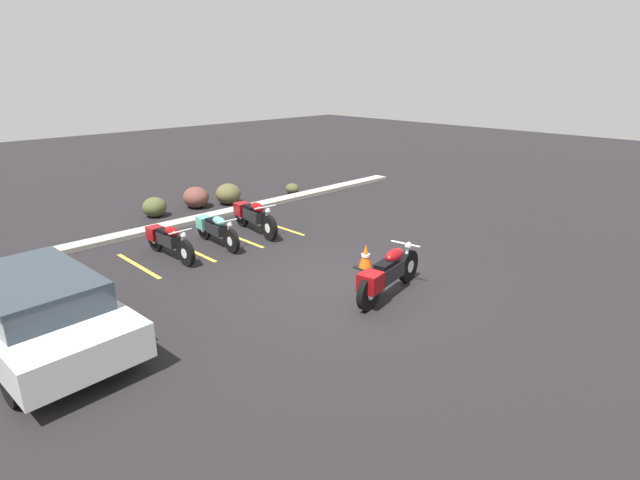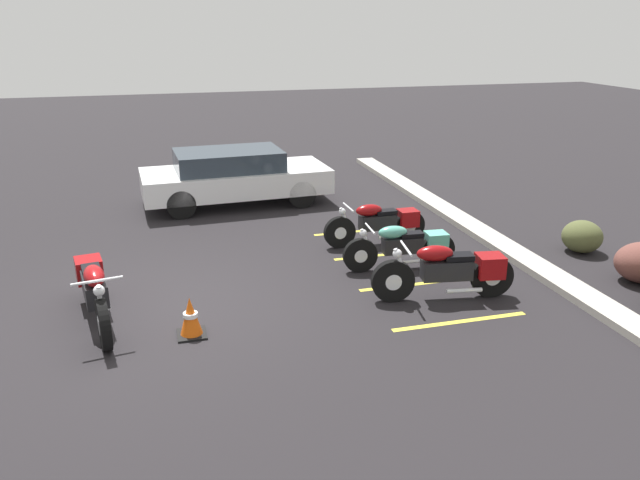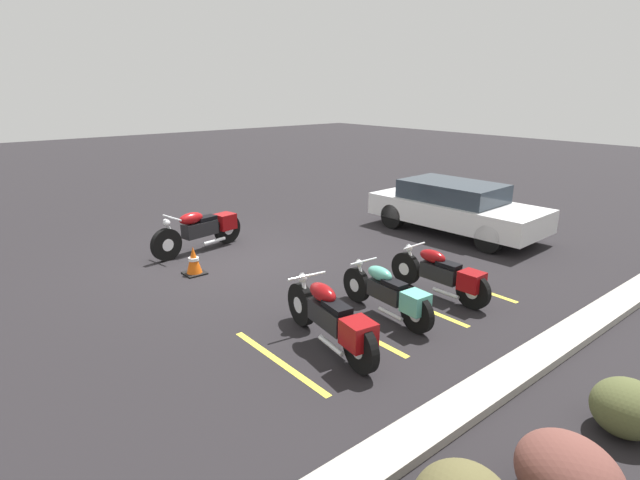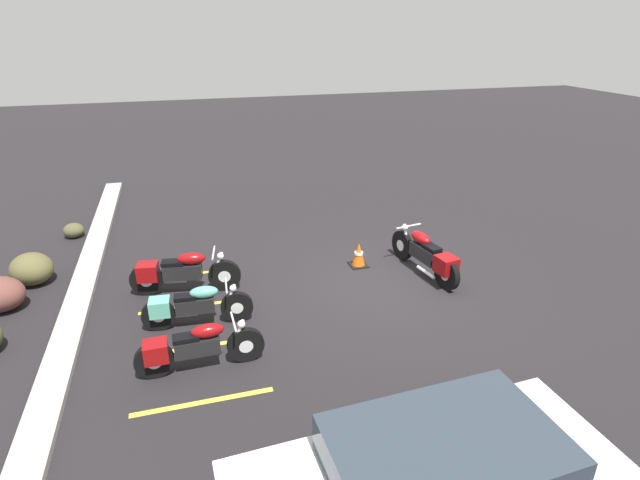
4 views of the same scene
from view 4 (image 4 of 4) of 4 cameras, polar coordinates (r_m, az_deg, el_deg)
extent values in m
plane|color=black|center=(10.96, 7.68, -4.83)|extent=(60.00, 60.00, 0.00)
cylinder|color=black|center=(11.96, 9.39, -0.57)|extent=(0.71, 0.24, 0.70)
cylinder|color=silver|center=(11.96, 9.39, -0.57)|extent=(0.28, 0.18, 0.27)
cylinder|color=black|center=(10.80, 14.29, -3.78)|extent=(0.71, 0.24, 0.70)
cylinder|color=silver|center=(10.80, 14.29, -3.78)|extent=(0.28, 0.18, 0.27)
cube|color=black|center=(11.26, 11.94, -1.47)|extent=(0.84, 0.43, 0.32)
ellipsoid|color=maroon|center=(11.30, 11.42, 0.25)|extent=(0.63, 0.37, 0.25)
cube|color=black|center=(11.04, 12.58, -0.83)|extent=(0.50, 0.33, 0.08)
cube|color=maroon|center=(10.75, 14.21, -2.76)|extent=(0.48, 0.45, 0.36)
cylinder|color=silver|center=(11.76, 9.83, 0.43)|extent=(0.28, 0.11, 0.56)
cylinder|color=silver|center=(11.60, 10.10, 1.57)|extent=(0.15, 0.65, 0.04)
sphere|color=silver|center=(11.74, 9.69, 1.41)|extent=(0.15, 0.15, 0.15)
cylinder|color=silver|center=(11.13, 12.00, -3.60)|extent=(0.59, 0.17, 0.07)
cylinder|color=black|center=(8.49, -8.49, -11.76)|extent=(0.12, 0.62, 0.61)
cylinder|color=silver|center=(8.49, -8.49, -11.76)|extent=(0.12, 0.24, 0.23)
cylinder|color=black|center=(8.47, -18.42, -12.95)|extent=(0.12, 0.62, 0.61)
cylinder|color=silver|center=(8.47, -18.42, -12.95)|extent=(0.12, 0.24, 0.23)
cube|color=black|center=(8.37, -13.86, -11.67)|extent=(0.27, 0.71, 0.28)
ellipsoid|color=maroon|center=(8.23, -12.72, -10.07)|extent=(0.25, 0.53, 0.22)
cube|color=black|center=(8.26, -15.09, -10.74)|extent=(0.23, 0.41, 0.07)
cube|color=maroon|center=(8.37, -18.25, -11.99)|extent=(0.34, 0.38, 0.32)
cylinder|color=silver|center=(8.34, -9.36, -10.51)|extent=(0.06, 0.24, 0.50)
cylinder|color=silver|center=(8.20, -9.87, -9.16)|extent=(0.58, 0.04, 0.03)
sphere|color=silver|center=(8.25, -8.99, -9.49)|extent=(0.13, 0.13, 0.13)
cylinder|color=silver|center=(8.63, -15.31, -12.87)|extent=(0.07, 0.51, 0.07)
cylinder|color=black|center=(9.54, -9.47, -7.54)|extent=(0.15, 0.61, 0.60)
cylinder|color=silver|center=(9.54, -9.47, -7.54)|extent=(0.13, 0.24, 0.23)
cylinder|color=black|center=(9.62, -17.99, -8.18)|extent=(0.15, 0.61, 0.60)
cylinder|color=silver|center=(9.62, -17.99, -8.18)|extent=(0.13, 0.24, 0.23)
cube|color=black|center=(9.49, -14.10, -7.20)|extent=(0.30, 0.71, 0.27)
ellipsoid|color=#59B29E|center=(9.36, -13.13, -5.81)|extent=(0.27, 0.53, 0.22)
cube|color=black|center=(9.41, -15.16, -6.31)|extent=(0.25, 0.42, 0.07)
cube|color=#59B29E|center=(9.53, -17.84, -7.32)|extent=(0.35, 0.39, 0.31)
cylinder|color=silver|center=(9.42, -10.24, -6.36)|extent=(0.07, 0.24, 0.49)
cylinder|color=silver|center=(9.30, -10.68, -5.12)|extent=(0.57, 0.07, 0.03)
sphere|color=silver|center=(9.34, -9.92, -5.45)|extent=(0.13, 0.13, 0.13)
cylinder|color=silver|center=(9.75, -15.28, -8.30)|extent=(0.10, 0.51, 0.06)
cylinder|color=black|center=(10.63, -10.85, -3.98)|extent=(0.22, 0.68, 0.67)
cylinder|color=silver|center=(10.63, -10.85, -3.98)|extent=(0.17, 0.27, 0.26)
cylinder|color=black|center=(10.86, -19.21, -4.32)|extent=(0.22, 0.68, 0.67)
cylinder|color=silver|center=(10.86, -19.21, -4.32)|extent=(0.17, 0.27, 0.26)
cube|color=black|center=(10.66, -15.43, -3.44)|extent=(0.40, 0.81, 0.31)
ellipsoid|color=maroon|center=(10.51, -14.50, -2.06)|extent=(0.35, 0.60, 0.24)
cube|color=black|center=(10.60, -16.48, -2.50)|extent=(0.31, 0.48, 0.08)
cube|color=maroon|center=(10.77, -19.07, -3.44)|extent=(0.42, 0.46, 0.35)
cylinder|color=silver|center=(10.52, -11.63, -2.73)|extent=(0.10, 0.27, 0.54)
cylinder|color=silver|center=(10.41, -12.08, -1.44)|extent=(0.63, 0.13, 0.04)
sphere|color=silver|center=(10.43, -11.32, -1.81)|extent=(0.14, 0.14, 0.14)
cylinder|color=silver|center=(10.96, -16.49, -4.58)|extent=(0.16, 0.57, 0.07)
cylinder|color=black|center=(7.32, 18.66, -19.58)|extent=(0.25, 0.65, 0.64)
cube|color=#2D3842|center=(5.79, 14.06, -22.63)|extent=(1.63, 2.48, 0.45)
cube|color=#A8A399|center=(10.42, -26.59, -8.63)|extent=(18.00, 0.50, 0.12)
ellipsoid|color=#4E4D2F|center=(14.55, -26.34, 0.99)|extent=(0.54, 0.57, 0.38)
ellipsoid|color=brown|center=(12.35, -30.09, -2.87)|extent=(1.23, 1.23, 0.69)
cube|color=black|center=(11.63, 4.40, -2.84)|extent=(0.40, 0.40, 0.03)
cone|color=#EA590F|center=(11.52, 4.44, -1.65)|extent=(0.32, 0.32, 0.57)
cylinder|color=white|center=(11.50, 4.45, -1.52)|extent=(0.20, 0.20, 0.06)
cube|color=gold|center=(7.99, -13.19, -17.58)|extent=(0.10, 2.10, 0.00)
cube|color=gold|center=(9.12, -13.80, -11.80)|extent=(0.10, 2.10, 0.00)
cube|color=gold|center=(10.33, -14.25, -7.32)|extent=(0.10, 2.10, 0.00)
cube|color=gold|center=(11.58, -14.60, -3.79)|extent=(0.10, 2.10, 0.00)
camera|label=1|loc=(10.69, 65.73, 5.12)|focal=28.00mm
camera|label=2|loc=(18.13, -3.24, 20.22)|focal=35.00mm
camera|label=3|loc=(14.71, -36.83, 12.77)|focal=28.00mm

